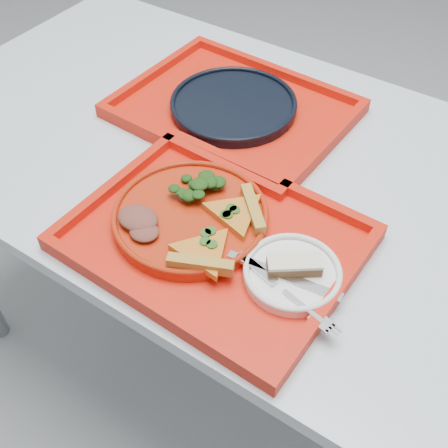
{
  "coord_description": "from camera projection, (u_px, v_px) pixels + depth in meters",
  "views": [
    {
      "loc": [
        0.35,
        -0.71,
        1.45
      ],
      "look_at": [
        -0.0,
        -0.19,
        0.78
      ],
      "focal_mm": 45.0,
      "sensor_mm": 36.0,
      "label": 1
    }
  ],
  "objects": [
    {
      "name": "meat_portion",
      "position": [
        138.0,
        218.0,
        0.91
      ],
      "size": [
        0.07,
        0.06,
        0.02
      ],
      "primitive_type": "ellipsoid",
      "color": "brown",
      "rests_on": "dinner_plate"
    },
    {
      "name": "salad_heap",
      "position": [
        195.0,
        183.0,
        0.96
      ],
      "size": [
        0.08,
        0.07,
        0.04
      ],
      "primitive_type": "ellipsoid",
      "color": "black",
      "rests_on": "dinner_plate"
    },
    {
      "name": "pizza_slice_a",
      "position": [
        204.0,
        250.0,
        0.87
      ],
      "size": [
        0.14,
        0.15,
        0.02
      ],
      "primitive_type": null,
      "rotation": [
        0.0,
        0.0,
        1.99
      ],
      "color": "gold",
      "rests_on": "dinner_plate"
    },
    {
      "name": "dessert_bar",
      "position": [
        294.0,
        265.0,
        0.85
      ],
      "size": [
        0.09,
        0.08,
        0.02
      ],
      "rotation": [
        0.0,
        0.0,
        0.63
      ],
      "color": "#53361B",
      "rests_on": "side_plate"
    },
    {
      "name": "table",
      "position": [
        278.0,
        203.0,
        1.1
      ],
      "size": [
        1.6,
        0.8,
        0.75
      ],
      "color": "#B2BBC8",
      "rests_on": "ground"
    },
    {
      "name": "knife",
      "position": [
        284.0,
        275.0,
        0.85
      ],
      "size": [
        0.19,
        0.04,
        0.01
      ],
      "primitive_type": "cube",
      "rotation": [
        0.0,
        0.0,
        0.13
      ],
      "color": "silver",
      "rests_on": "side_plate"
    },
    {
      "name": "pizza_slice_b",
      "position": [
        236.0,
        212.0,
        0.92
      ],
      "size": [
        0.16,
        0.16,
        0.02
      ],
      "primitive_type": null,
      "rotation": [
        0.0,
        0.0,
        3.94
      ],
      "color": "gold",
      "rests_on": "dinner_plate"
    },
    {
      "name": "dinner_plate",
      "position": [
        190.0,
        218.0,
        0.94
      ],
      "size": [
        0.26,
        0.26,
        0.02
      ],
      "primitive_type": "cylinder",
      "color": "#AB230B",
      "rests_on": "tray_main"
    },
    {
      "name": "navy_plate",
      "position": [
        233.0,
        106.0,
        1.16
      ],
      "size": [
        0.26,
        0.26,
        0.02
      ],
      "primitive_type": "cylinder",
      "color": "black",
      "rests_on": "tray_far"
    },
    {
      "name": "side_plate",
      "position": [
        292.0,
        275.0,
        0.86
      ],
      "size": [
        0.15,
        0.15,
        0.01
      ],
      "primitive_type": "cylinder",
      "color": "white",
      "rests_on": "tray_main"
    },
    {
      "name": "tray_main",
      "position": [
        214.0,
        241.0,
        0.92
      ],
      "size": [
        0.46,
        0.36,
        0.01
      ],
      "primitive_type": "cube",
      "rotation": [
        0.0,
        0.0,
        -0.03
      ],
      "color": "red",
      "rests_on": "table"
    },
    {
      "name": "fork",
      "position": [
        283.0,
        290.0,
        0.83
      ],
      "size": [
        0.19,
        0.06,
        0.01
      ],
      "primitive_type": "cube",
      "rotation": [
        0.0,
        0.0,
        -0.23
      ],
      "color": "silver",
      "rests_on": "side_plate"
    },
    {
      "name": "ground",
      "position": [
        261.0,
        371.0,
        1.59
      ],
      "size": [
        10.0,
        10.0,
        0.0
      ],
      "primitive_type": "plane",
      "color": "gray",
      "rests_on": "ground"
    },
    {
      "name": "tray_far",
      "position": [
        233.0,
        112.0,
        1.17
      ],
      "size": [
        0.46,
        0.37,
        0.01
      ],
      "primitive_type": "cube",
      "rotation": [
        0.0,
        0.0,
        -0.04
      ],
      "color": "red",
      "rests_on": "table"
    }
  ]
}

